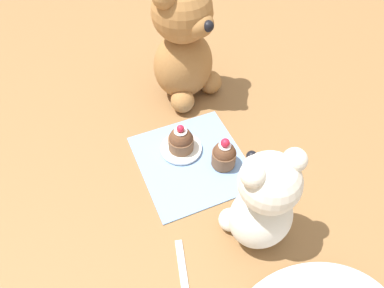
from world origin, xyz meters
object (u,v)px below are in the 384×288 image
teddy_bear_cream (263,202)px  teddy_bear_tan (184,44)px  cupcake_near_tan_bear (181,140)px  teaspoon (183,272)px  cupcake_near_cream_bear (224,155)px  saucer_plate (181,148)px

teddy_bear_cream → teddy_bear_tan: 0.39m
teddy_bear_cream → cupcake_near_tan_bear: bearing=-77.5°
teddy_bear_tan → teaspoon: 0.45m
cupcake_near_cream_bear → saucer_plate: size_ratio=0.84×
teddy_bear_cream → cupcake_near_tan_bear: size_ratio=3.29×
teddy_bear_tan → teaspoon: size_ratio=2.51×
teddy_bear_cream → teddy_bear_tan: size_ratio=0.76×
teddy_bear_tan → saucer_plate: size_ratio=3.31×
teddy_bear_cream → teddy_bear_tan: teddy_bear_tan is taller
saucer_plate → cupcake_near_tan_bear: cupcake_near_tan_bear is taller
teaspoon → teddy_bear_tan: bearing=171.3°
cupcake_near_cream_bear → teddy_bear_cream: bearing=84.7°
cupcake_near_cream_bear → cupcake_near_tan_bear: size_ratio=1.09×
teddy_bear_tan → cupcake_near_tan_bear: bearing=-136.7°
cupcake_near_tan_bear → teddy_bear_tan: bearing=-114.9°
teddy_bear_cream → cupcake_near_tan_bear: 0.24m
cupcake_near_tan_bear → teaspoon: bearing=68.6°
teddy_bear_cream → cupcake_near_tan_bear: (0.05, -0.22, -0.07)m
teddy_bear_tan → saucer_plate: (0.08, 0.16, -0.12)m
saucer_plate → teddy_bear_tan: bearing=-114.9°
teddy_bear_tan → cupcake_near_cream_bear: 0.25m
teaspoon → saucer_plate: bearing=172.8°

